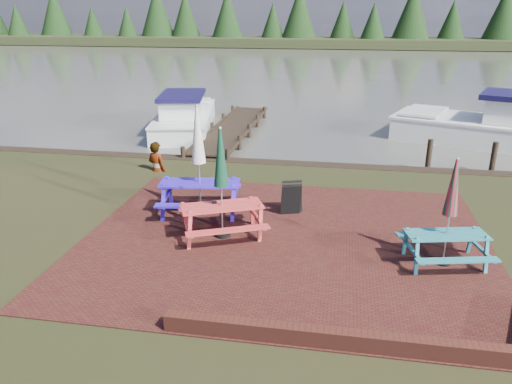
{
  "coord_description": "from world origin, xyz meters",
  "views": [
    {
      "loc": [
        1.13,
        -9.1,
        4.88
      ],
      "look_at": [
        -0.71,
        1.33,
        1.0
      ],
      "focal_mm": 35.0,
      "sensor_mm": 36.0,
      "label": 1
    }
  ],
  "objects_px": {
    "boat_near": "(510,130)",
    "chalkboard": "(292,198)",
    "boat_jetty": "(185,118)",
    "picnic_table_teal": "(447,229)",
    "picnic_table_blue": "(199,177)",
    "person": "(155,142)",
    "picnic_table_red": "(222,200)",
    "jetty": "(232,129)"
  },
  "relations": [
    {
      "from": "chalkboard",
      "to": "person",
      "type": "relative_size",
      "value": 0.43
    },
    {
      "from": "picnic_table_blue",
      "to": "person",
      "type": "bearing_deg",
      "value": 117.96
    },
    {
      "from": "picnic_table_teal",
      "to": "jetty",
      "type": "height_order",
      "value": "picnic_table_teal"
    },
    {
      "from": "boat_near",
      "to": "picnic_table_red",
      "type": "bearing_deg",
      "value": 160.34
    },
    {
      "from": "boat_near",
      "to": "chalkboard",
      "type": "bearing_deg",
      "value": 160.35
    },
    {
      "from": "picnic_table_red",
      "to": "boat_near",
      "type": "height_order",
      "value": "picnic_table_red"
    },
    {
      "from": "boat_jetty",
      "to": "person",
      "type": "relative_size",
      "value": 3.69
    },
    {
      "from": "boat_jetty",
      "to": "person",
      "type": "xyz_separation_m",
      "value": [
        1.08,
        -6.38,
        0.56
      ]
    },
    {
      "from": "chalkboard",
      "to": "boat_near",
      "type": "xyz_separation_m",
      "value": [
        7.62,
        8.83,
        0.06
      ]
    },
    {
      "from": "boat_jetty",
      "to": "picnic_table_red",
      "type": "bearing_deg",
      "value": -79.39
    },
    {
      "from": "picnic_table_blue",
      "to": "picnic_table_teal",
      "type": "bearing_deg",
      "value": -25.82
    },
    {
      "from": "jetty",
      "to": "person",
      "type": "xyz_separation_m",
      "value": [
        -1.18,
        -5.82,
        0.82
      ]
    },
    {
      "from": "boat_jetty",
      "to": "person",
      "type": "height_order",
      "value": "person"
    },
    {
      "from": "chalkboard",
      "to": "boat_jetty",
      "type": "height_order",
      "value": "boat_jetty"
    },
    {
      "from": "person",
      "to": "boat_jetty",
      "type": "bearing_deg",
      "value": -57.35
    },
    {
      "from": "boat_near",
      "to": "boat_jetty",
      "type": "bearing_deg",
      "value": 109.4
    },
    {
      "from": "boat_jetty",
      "to": "boat_near",
      "type": "xyz_separation_m",
      "value": [
        13.35,
        -0.41,
        0.11
      ]
    },
    {
      "from": "picnic_table_teal",
      "to": "boat_near",
      "type": "distance_m",
      "value": 11.76
    },
    {
      "from": "picnic_table_blue",
      "to": "person",
      "type": "relative_size",
      "value": 1.47
    },
    {
      "from": "picnic_table_teal",
      "to": "picnic_table_blue",
      "type": "height_order",
      "value": "picnic_table_blue"
    },
    {
      "from": "picnic_table_teal",
      "to": "picnic_table_red",
      "type": "xyz_separation_m",
      "value": [
        -4.73,
        0.5,
        0.1
      ]
    },
    {
      "from": "picnic_table_teal",
      "to": "boat_near",
      "type": "relative_size",
      "value": 0.25
    },
    {
      "from": "jetty",
      "to": "picnic_table_teal",
      "type": "bearing_deg",
      "value": -57.77
    },
    {
      "from": "picnic_table_teal",
      "to": "boat_jetty",
      "type": "height_order",
      "value": "picnic_table_teal"
    },
    {
      "from": "picnic_table_teal",
      "to": "person",
      "type": "xyz_separation_m",
      "value": [
        -7.98,
        4.98,
        0.15
      ]
    },
    {
      "from": "boat_near",
      "to": "person",
      "type": "xyz_separation_m",
      "value": [
        -12.27,
        -5.97,
        0.46
      ]
    },
    {
      "from": "picnic_table_teal",
      "to": "boat_jetty",
      "type": "distance_m",
      "value": 14.53
    },
    {
      "from": "picnic_table_blue",
      "to": "boat_near",
      "type": "height_order",
      "value": "picnic_table_blue"
    },
    {
      "from": "picnic_table_blue",
      "to": "boat_near",
      "type": "relative_size",
      "value": 0.31
    },
    {
      "from": "chalkboard",
      "to": "picnic_table_blue",
      "type": "bearing_deg",
      "value": 170.68
    },
    {
      "from": "jetty",
      "to": "picnic_table_red",
      "type": "bearing_deg",
      "value": -78.61
    },
    {
      "from": "chalkboard",
      "to": "jetty",
      "type": "relative_size",
      "value": 0.09
    },
    {
      "from": "picnic_table_red",
      "to": "chalkboard",
      "type": "distance_m",
      "value": 2.19
    },
    {
      "from": "chalkboard",
      "to": "boat_jetty",
      "type": "bearing_deg",
      "value": 103.42
    },
    {
      "from": "picnic_table_teal",
      "to": "jetty",
      "type": "bearing_deg",
      "value": 109.53
    },
    {
      "from": "picnic_table_blue",
      "to": "boat_jetty",
      "type": "height_order",
      "value": "picnic_table_blue"
    },
    {
      "from": "boat_jetty",
      "to": "picnic_table_teal",
      "type": "bearing_deg",
      "value": -62.54
    },
    {
      "from": "picnic_table_teal",
      "to": "picnic_table_red",
      "type": "distance_m",
      "value": 4.76
    },
    {
      "from": "picnic_table_teal",
      "to": "boat_near",
      "type": "height_order",
      "value": "picnic_table_teal"
    },
    {
      "from": "picnic_table_teal",
      "to": "picnic_table_blue",
      "type": "bearing_deg",
      "value": 149.93
    },
    {
      "from": "boat_jetty",
      "to": "chalkboard",
      "type": "bearing_deg",
      "value": -69.31
    },
    {
      "from": "boat_jetty",
      "to": "picnic_table_blue",
      "type": "bearing_deg",
      "value": -81.33
    }
  ]
}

